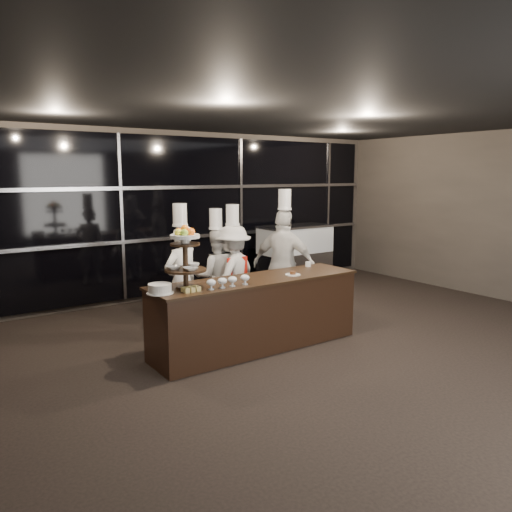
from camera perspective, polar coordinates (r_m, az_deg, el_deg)
room at (r=5.31m, az=16.70°, el=1.01°), size 10.00×10.00×10.00m
window_wall at (r=9.21m, az=-8.12°, el=4.70°), size 8.60×0.10×2.80m
buffet_counter at (r=6.47m, az=0.07°, el=-6.51°), size 2.84×0.74×0.92m
display_stand at (r=5.78m, az=-8.09°, el=0.35°), size 0.48×0.48×0.74m
compotes at (r=5.86m, az=-3.23°, el=-2.80°), size 0.58×0.11×0.12m
layer_cake at (r=5.66m, az=-10.93°, el=-3.69°), size 0.30×0.30×0.11m
pastry_squares at (r=5.70m, az=-7.45°, el=-3.78°), size 0.20×0.13×0.05m
small_plate at (r=6.58m, az=4.23°, el=-2.06°), size 0.20×0.20×0.05m
chef_cup at (r=7.20m, az=5.97°, el=-0.94°), size 0.08×0.08×0.07m
display_case at (r=9.90m, az=4.49°, el=0.33°), size 1.48×0.65×1.24m
chef_a at (r=6.94m, az=-8.51°, el=-2.64°), size 0.64×0.51×1.85m
chef_b at (r=7.53m, az=-4.54°, el=-2.16°), size 0.86×0.77×1.73m
chef_c at (r=7.47m, az=-2.65°, el=-2.03°), size 1.11×0.93×1.80m
chef_d at (r=7.61m, az=3.22°, el=-0.96°), size 0.88×1.08×2.01m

